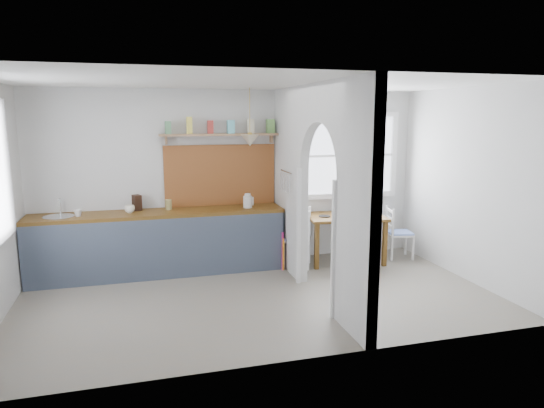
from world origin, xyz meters
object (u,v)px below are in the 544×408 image
object	(u,v)px
chair_left	(297,238)
chair_right	(400,233)
dining_table	(345,238)
kettle	(248,201)
vase	(340,206)

from	to	relation	value
chair_left	chair_right	size ratio (longest dim) A/B	1.07
chair_left	dining_table	bearing A→B (deg)	115.15
dining_table	chair_left	distance (m)	0.80
dining_table	chair_right	distance (m)	0.91
kettle	vase	world-z (taller)	kettle
dining_table	chair_right	world-z (taller)	chair_right
chair_right	vase	xyz separation A→B (m)	(-0.89, 0.30, 0.42)
kettle	vase	xyz separation A→B (m)	(1.52, 0.14, -0.17)
chair_left	kettle	xyz separation A→B (m)	(-0.71, 0.14, 0.56)
chair_left	vase	size ratio (longest dim) A/B	4.07
chair_right	vase	distance (m)	1.03
dining_table	kettle	distance (m)	1.64
kettle	chair_left	bearing A→B (deg)	-24.76
chair_left	kettle	world-z (taller)	kettle
vase	dining_table	bearing A→B (deg)	-93.66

